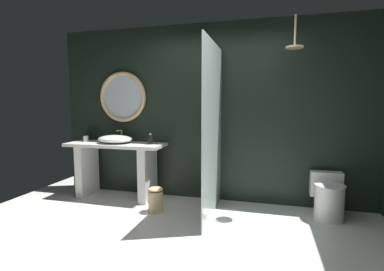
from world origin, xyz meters
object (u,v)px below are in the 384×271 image
tumbler_cup (86,139)px  rain_shower_head (295,44)px  toilet (328,197)px  waste_bin (156,199)px  vessel_sink (115,139)px  soap_dispenser (150,139)px  round_wall_mirror (123,97)px

tumbler_cup → rain_shower_head: bearing=-3.0°
rain_shower_head → toilet: bearing=10.6°
toilet → waste_bin: size_ratio=1.61×
vessel_sink → soap_dispenser: size_ratio=3.28×
round_wall_mirror → toilet: (3.00, -0.27, -1.28)m
tumbler_cup → vessel_sink: bearing=-5.1°
rain_shower_head → toilet: rain_shower_head is taller
vessel_sink → waste_bin: 1.18m
tumbler_cup → toilet: bearing=-1.2°
waste_bin → soap_dispenser: bearing=119.9°
soap_dispenser → waste_bin: 0.90m
tumbler_cup → rain_shower_head: rain_shower_head is taller
vessel_sink → toilet: (3.01, -0.02, -0.64)m
rain_shower_head → toilet: (0.48, 0.09, -1.89)m
toilet → soap_dispenser: bearing=179.0°
toilet → waste_bin: toilet is taller
tumbler_cup → round_wall_mirror: size_ratio=0.11×
round_wall_mirror → toilet: 3.27m
rain_shower_head → soap_dispenser: bearing=176.1°
soap_dispenser → toilet: soap_dispenser is taller
waste_bin → round_wall_mirror: bearing=140.6°
soap_dispenser → rain_shower_head: (1.96, -0.13, 1.24)m
vessel_sink → round_wall_mirror: round_wall_mirror is taller
tumbler_cup → soap_dispenser: size_ratio=0.55×
round_wall_mirror → soap_dispenser: bearing=-21.8°
tumbler_cup → soap_dispenser: soap_dispenser is taller
soap_dispenser → toilet: size_ratio=0.30×
soap_dispenser → rain_shower_head: bearing=-3.9°
vessel_sink → soap_dispenser: bearing=2.2°
soap_dispenser → tumbler_cup: bearing=178.6°
waste_bin → rain_shower_head: bearing=10.3°
round_wall_mirror → waste_bin: (0.81, -0.67, -1.37)m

